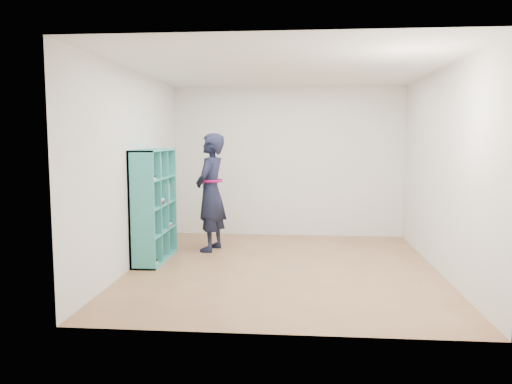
{
  "coord_description": "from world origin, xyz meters",
  "views": [
    {
      "loc": [
        0.2,
        -6.47,
        1.73
      ],
      "look_at": [
        -0.39,
        0.3,
        0.98
      ],
      "focal_mm": 35.0,
      "sensor_mm": 36.0,
      "label": 1
    }
  ],
  "objects": [
    {
      "name": "wall_left",
      "position": [
        -2.0,
        0.0,
        1.3
      ],
      "size": [
        0.02,
        4.5,
        2.6
      ],
      "primitive_type": "cube",
      "color": "white",
      "rests_on": "floor"
    },
    {
      "name": "smartphone",
      "position": [
        -1.27,
        1.07,
        1.01
      ],
      "size": [
        0.03,
        0.1,
        0.14
      ],
      "rotation": [
        0.34,
        0.0,
        -0.23
      ],
      "color": "silver",
      "rests_on": "person"
    },
    {
      "name": "ceiling",
      "position": [
        0.0,
        0.0,
        2.6
      ],
      "size": [
        4.5,
        4.5,
        0.0
      ],
      "primitive_type": "plane",
      "color": "white",
      "rests_on": "wall_back"
    },
    {
      "name": "wall_front",
      "position": [
        0.0,
        -2.25,
        1.3
      ],
      "size": [
        4.0,
        0.02,
        2.6
      ],
      "primitive_type": "cube",
      "color": "white",
      "rests_on": "floor"
    },
    {
      "name": "wall_right",
      "position": [
        2.0,
        0.0,
        1.3
      ],
      "size": [
        0.02,
        4.5,
        2.6
      ],
      "primitive_type": "cube",
      "color": "white",
      "rests_on": "floor"
    },
    {
      "name": "person",
      "position": [
        -1.13,
        0.95,
        0.89
      ],
      "size": [
        0.55,
        0.72,
        1.78
      ],
      "rotation": [
        0.0,
        0.0,
        -1.78
      ],
      "color": "black",
      "rests_on": "floor"
    },
    {
      "name": "floor",
      "position": [
        0.0,
        0.0,
        0.0
      ],
      "size": [
        4.5,
        4.5,
        0.0
      ],
      "primitive_type": "plane",
      "color": "#8E6240",
      "rests_on": "ground"
    },
    {
      "name": "bookshelf",
      "position": [
        -1.85,
        0.29,
        0.76
      ],
      "size": [
        0.34,
        1.17,
        1.56
      ],
      "color": "teal",
      "rests_on": "floor"
    },
    {
      "name": "wall_back",
      "position": [
        0.0,
        2.25,
        1.3
      ],
      "size": [
        4.0,
        0.02,
        2.6
      ],
      "primitive_type": "cube",
      "color": "white",
      "rests_on": "floor"
    }
  ]
}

